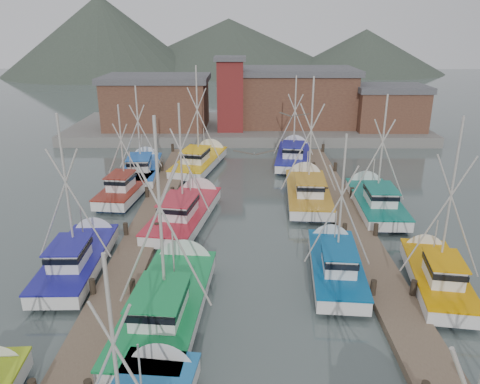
{
  "coord_description": "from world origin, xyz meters",
  "views": [
    {
      "loc": [
        -0.49,
        -22.31,
        13.1
      ],
      "look_at": [
        -0.69,
        7.02,
        2.6
      ],
      "focal_mm": 35.0,
      "sensor_mm": 36.0,
      "label": 1
    }
  ],
  "objects_px": {
    "lookout_tower": "(230,93)",
    "boat_4": "(170,300)",
    "boat_12": "(201,160)",
    "boat_8": "(187,211)"
  },
  "relations": [
    {
      "from": "lookout_tower",
      "to": "boat_4",
      "type": "xyz_separation_m",
      "value": [
        -1.98,
        -36.0,
        -4.86
      ]
    },
    {
      "from": "boat_12",
      "to": "boat_8",
      "type": "bearing_deg",
      "value": -77.75
    },
    {
      "from": "lookout_tower",
      "to": "boat_4",
      "type": "distance_m",
      "value": 36.38
    },
    {
      "from": "lookout_tower",
      "to": "boat_12",
      "type": "height_order",
      "value": "boat_12"
    },
    {
      "from": "lookout_tower",
      "to": "boat_8",
      "type": "bearing_deg",
      "value": -95.75
    },
    {
      "from": "lookout_tower",
      "to": "boat_4",
      "type": "bearing_deg",
      "value": -93.15
    },
    {
      "from": "boat_8",
      "to": "boat_12",
      "type": "distance_m",
      "value": 13.08
    },
    {
      "from": "boat_8",
      "to": "lookout_tower",
      "type": "bearing_deg",
      "value": 93.88
    },
    {
      "from": "boat_4",
      "to": "boat_8",
      "type": "height_order",
      "value": "boat_4"
    },
    {
      "from": "lookout_tower",
      "to": "boat_8",
      "type": "relative_size",
      "value": 0.81
    }
  ]
}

